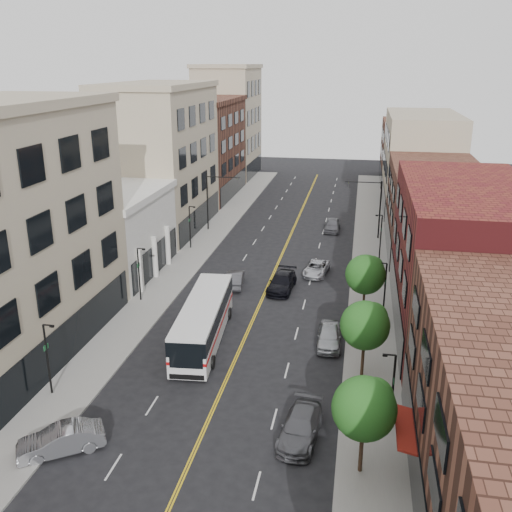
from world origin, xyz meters
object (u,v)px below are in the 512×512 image
Objects in this scene: car_lane_behind at (235,279)px; car_lane_b at (316,268)px; car_angle_b at (61,440)px; car_parked_far at (329,336)px; city_bus at (203,319)px; car_lane_c at (332,225)px; car_lane_a at (282,282)px; car_parked_mid at (300,427)px.

car_lane_b is at bearing -156.37° from car_lane_behind.
car_parked_far is (14.12, 15.80, -0.00)m from car_angle_b.
city_bus is at bearing 82.98° from car_lane_behind.
car_parked_far is 0.97× the size of car_lane_c.
car_lane_a is (4.60, 11.71, -1.11)m from city_bus.
city_bus reaches higher than car_lane_c.
car_angle_b is 26.99m from car_lane_behind.
car_parked_mid is 1.12× the size of car_parked_far.
city_bus reaches higher than car_parked_mid.
city_bus is 2.35× the size of car_lane_a.
car_lane_a reaches higher than car_lane_b.
city_bus is 18.28m from car_lane_b.
car_parked_mid is at bearing -75.68° from car_lane_a.
car_lane_c is (-0.68, 44.24, 0.06)m from car_parked_mid.
car_parked_far is at bearing 104.81° from car_angle_b.
car_lane_a reaches higher than car_parked_far.
car_lane_a is 1.16× the size of car_lane_b.
car_lane_c reaches higher than car_angle_b.
car_lane_a reaches higher than car_angle_b.
car_lane_a is at bearing 63.75° from city_bus.
car_angle_b is at bearing -105.02° from car_lane_a.
car_angle_b is 21.19m from car_parked_far.
car_angle_b is 1.01× the size of car_lane_b.
car_angle_b reaches higher than car_parked_far.
car_angle_b is at bearing 73.48° from car_lane_behind.
city_bus is 14.18m from car_parked_mid.
car_parked_mid is 27.62m from car_lane_b.
car_lane_c is at bearing 96.64° from car_parked_mid.
city_bus reaches higher than car_lane_b.
car_parked_mid is 1.09× the size of car_lane_b.
city_bus is 2.72× the size of car_lane_c.
car_lane_behind is (-0.13, 11.96, -1.17)m from city_bus.
car_lane_behind is 0.95× the size of car_lane_c.
city_bus is 12.01m from car_lane_behind.
car_lane_b is at bearing 96.40° from car_parked_far.
city_bus is at bearing 130.33° from car_angle_b.
car_angle_b is 27.89m from car_lane_a.
car_parked_mid is 1.09× the size of car_lane_c.
car_parked_mid is at bearing 72.41° from car_angle_b.
city_bus is at bearing -175.71° from car_parked_far.
car_lane_b is at bearing 125.92° from car_angle_b.
city_bus reaches higher than car_parked_far.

